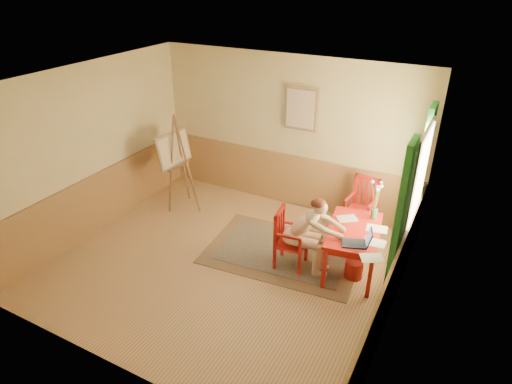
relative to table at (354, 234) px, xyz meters
The scene contains 14 objects.
room 2.06m from the table, 156.85° to the right, with size 5.04×4.54×2.84m.
wainscot 1.76m from the table, behind, with size 5.00×4.50×1.00m.
window 1.04m from the table, 27.80° to the left, with size 0.12×2.01×2.20m.
wall_portrait 2.45m from the table, 135.94° to the left, with size 0.60×0.05×0.76m.
rug 1.24m from the table, behind, with size 2.53×1.80×0.02m.
table is the anchor object (origin of this frame).
chair_left 0.96m from the table, 159.60° to the right, with size 0.48×0.46×0.94m.
chair_back 1.06m from the table, 99.15° to the left, with size 0.49×0.51×1.02m.
figure 0.68m from the table, 152.43° to the right, with size 0.93×0.44×1.23m.
laptop 0.41m from the table, 65.89° to the right, with size 0.45×0.36×0.24m.
papers 0.25m from the table, 25.78° to the right, with size 0.95×1.15×0.00m.
vase 0.59m from the table, 69.84° to the left, with size 0.22×0.32×0.60m.
wastebasket 0.52m from the table, 58.13° to the right, with size 0.26×0.26×0.28m, color red.
easel 3.53m from the table, behind, with size 0.63×0.81×1.82m.
Camera 1 is at (2.99, -4.66, 4.13)m, focal length 30.83 mm.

